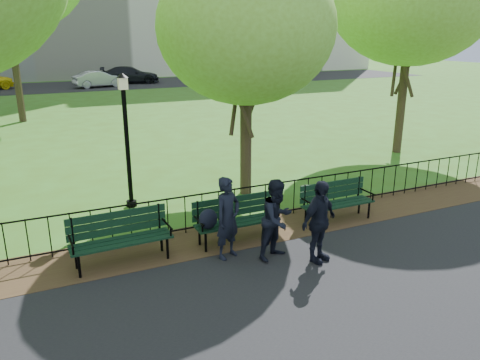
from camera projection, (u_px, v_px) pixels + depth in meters
name	position (u px, v px, depth m)	size (l,w,h in m)	color
ground	(267.00, 263.00, 9.15)	(120.00, 120.00, 0.00)	#375B18
dirt_strip	(236.00, 234.00, 10.44)	(60.00, 1.60, 0.01)	#3A2517
far_street	(72.00, 86.00, 39.42)	(70.00, 9.00, 0.01)	black
iron_fence	(227.00, 206.00, 10.73)	(24.06, 0.06, 1.00)	black
park_bench_main	(225.00, 216.00, 9.77)	(1.84, 0.58, 1.04)	black
park_bench_left_a	(120.00, 232.00, 9.00)	(1.95, 0.66, 1.10)	black
park_bench_right_a	(336.00, 197.00, 11.06)	(1.81, 0.57, 1.02)	black
lamppost	(127.00, 136.00, 11.58)	(0.30, 0.30, 3.39)	black
tree_near_e	(246.00, 28.00, 11.83)	(4.57, 4.57, 6.36)	#2D2116
person_left	(228.00, 218.00, 9.14)	(0.60, 0.40, 1.66)	black
person_mid	(277.00, 219.00, 9.13)	(0.79, 0.41, 1.62)	black
person_right	(319.00, 222.00, 8.97)	(0.96, 0.39, 1.65)	black
sedan_silver	(99.00, 79.00, 38.54)	(1.42, 4.07, 1.34)	#A8AAB0
sedan_dark	(130.00, 75.00, 41.56)	(2.05, 5.05, 1.46)	black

